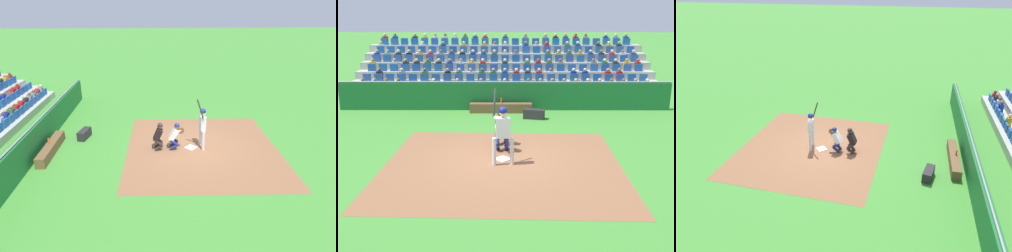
{
  "view_description": "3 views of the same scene",
  "coord_description": "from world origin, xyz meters",
  "views": [
    {
      "loc": [
        12.01,
        -1.67,
        6.01
      ],
      "look_at": [
        -0.17,
        -1.05,
        1.03
      ],
      "focal_mm": 31.4,
      "sensor_mm": 36.0,
      "label": 1
    },
    {
      "loc": [
        -0.17,
        12.19,
        4.66
      ],
      "look_at": [
        -0.1,
        -0.98,
        0.84
      ],
      "focal_mm": 42.79,
      "sensor_mm": 36.0,
      "label": 2
    },
    {
      "loc": [
        -12.77,
        -4.06,
        7.73
      ],
      "look_at": [
        0.0,
        -1.14,
        1.38
      ],
      "focal_mm": 33.38,
      "sensor_mm": 36.0,
      "label": 3
    }
  ],
  "objects": [
    {
      "name": "equipment_duffel_bag",
      "position": [
        -1.33,
        -5.09,
        0.22
      ],
      "size": [
        0.98,
        0.56,
        0.43
      ],
      "primitive_type": "cube",
      "rotation": [
        0.0,
        0.0,
        -0.22
      ],
      "color": "#262428",
      "rests_on": "ground_plane"
    },
    {
      "name": "water_bottle_on_bench",
      "position": [
        0.15,
        -6.29,
        0.56
      ],
      "size": [
        0.07,
        0.07,
        0.24
      ],
      "primitive_type": "cylinder",
      "color": "#E0561C",
      "rests_on": "dugout_bench"
    },
    {
      "name": "dugout_bench",
      "position": [
        0.17,
        -6.22,
        0.22
      ],
      "size": [
        2.93,
        0.4,
        0.44
      ],
      "primitive_type": "cube",
      "color": "brown",
      "rests_on": "ground_plane"
    },
    {
      "name": "ground_plane",
      "position": [
        0.0,
        0.0,
        0.0
      ],
      "size": [
        160.0,
        160.0,
        0.0
      ],
      "primitive_type": "plane",
      "color": "#3E8631"
    },
    {
      "name": "home_plate_marker",
      "position": [
        0.0,
        0.0,
        0.02
      ],
      "size": [
        0.62,
        0.62,
        0.02
      ],
      "primitive_type": "cube",
      "rotation": [
        0.0,
        0.0,
        0.79
      ],
      "color": "white",
      "rests_on": "infield_dirt_patch"
    },
    {
      "name": "catcher_crouching",
      "position": [
        0.05,
        -0.74,
        0.7
      ],
      "size": [
        0.49,
        0.71,
        1.26
      ],
      "color": "navy",
      "rests_on": "ground_plane"
    },
    {
      "name": "infield_dirt_patch",
      "position": [
        0.0,
        0.5,
        0.0
      ],
      "size": [
        7.58,
        7.02,
        0.01
      ],
      "primitive_type": "cube",
      "rotation": [
        0.0,
        0.0,
        -0.03
      ],
      "color": "brown",
      "rests_on": "ground_plane"
    },
    {
      "name": "dugout_wall",
      "position": [
        0.0,
        -6.77,
        0.68
      ],
      "size": [
        15.97,
        0.24,
        1.4
      ],
      "color": "#18602A",
      "rests_on": "ground_plane"
    },
    {
      "name": "batter_at_plate",
      "position": [
        -0.01,
        0.48,
        1.18
      ],
      "size": [
        0.69,
        0.47,
        2.38
      ],
      "color": "silver",
      "rests_on": "ground_plane"
    },
    {
      "name": "home_plate_umpire",
      "position": [
        0.07,
        -1.47,
        0.7
      ],
      "size": [
        0.46,
        0.46,
        1.29
      ],
      "color": "#2D2321",
      "rests_on": "ground_plane"
    }
  ]
}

